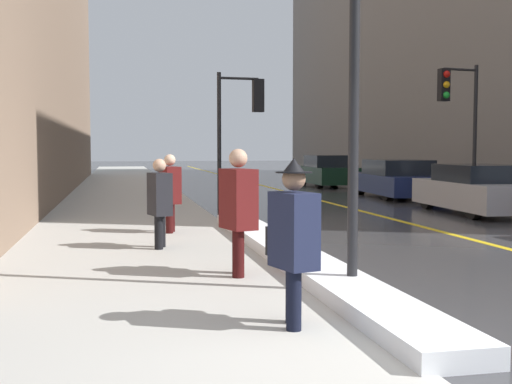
{
  "coord_description": "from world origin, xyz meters",
  "views": [
    {
      "loc": [
        -2.24,
        -4.6,
        1.65
      ],
      "look_at": [
        -0.4,
        4.0,
        1.05
      ],
      "focal_mm": 45.0,
      "sensor_mm": 36.0,
      "label": 1
    }
  ],
  "objects_px": {
    "pedestrian_trailing": "(159,199)",
    "parked_car_navy": "(396,179)",
    "traffic_light_near": "(243,111)",
    "parked_car_silver": "(477,190)",
    "traffic_light_far": "(457,104)",
    "pedestrian_with_shoulder_bag": "(293,236)",
    "lamp_post": "(355,33)",
    "parked_car_dark_green": "(327,172)",
    "pedestrian_nearside": "(170,189)",
    "pedestrian_in_glasses": "(238,206)"
  },
  "relations": [
    {
      "from": "pedestrian_trailing",
      "to": "parked_car_navy",
      "type": "relative_size",
      "value": 0.3
    },
    {
      "from": "traffic_light_near",
      "to": "parked_car_silver",
      "type": "distance_m",
      "value": 6.47
    },
    {
      "from": "traffic_light_far",
      "to": "parked_car_navy",
      "type": "relative_size",
      "value": 0.82
    },
    {
      "from": "pedestrian_with_shoulder_bag",
      "to": "pedestrian_trailing",
      "type": "xyz_separation_m",
      "value": [
        -0.91,
        4.95,
        -0.03
      ]
    },
    {
      "from": "parked_car_silver",
      "to": "lamp_post",
      "type": "bearing_deg",
      "value": 144.48
    },
    {
      "from": "lamp_post",
      "to": "parked_car_dark_green",
      "type": "xyz_separation_m",
      "value": [
        6.25,
        19.71,
        -2.3
      ]
    },
    {
      "from": "pedestrian_trailing",
      "to": "parked_car_dark_green",
      "type": "xyz_separation_m",
      "value": [
        8.21,
        16.03,
        -0.18
      ]
    },
    {
      "from": "lamp_post",
      "to": "pedestrian_nearside",
      "type": "relative_size",
      "value": 3.2
    },
    {
      "from": "traffic_light_far",
      "to": "pedestrian_in_glasses",
      "type": "bearing_deg",
      "value": 39.0
    },
    {
      "from": "pedestrian_nearside",
      "to": "parked_car_navy",
      "type": "xyz_separation_m",
      "value": [
        8.24,
        7.73,
        -0.25
      ]
    },
    {
      "from": "lamp_post",
      "to": "traffic_light_near",
      "type": "distance_m",
      "value": 10.45
    },
    {
      "from": "pedestrian_in_glasses",
      "to": "parked_car_dark_green",
      "type": "bearing_deg",
      "value": 142.65
    },
    {
      "from": "traffic_light_far",
      "to": "parked_car_silver",
      "type": "distance_m",
      "value": 3.03
    },
    {
      "from": "pedestrian_in_glasses",
      "to": "parked_car_silver",
      "type": "distance_m",
      "value": 9.95
    },
    {
      "from": "pedestrian_trailing",
      "to": "parked_car_dark_green",
      "type": "relative_size",
      "value": 0.35
    },
    {
      "from": "pedestrian_in_glasses",
      "to": "parked_car_silver",
      "type": "relative_size",
      "value": 0.38
    },
    {
      "from": "traffic_light_far",
      "to": "pedestrian_nearside",
      "type": "bearing_deg",
      "value": 17.66
    },
    {
      "from": "traffic_light_far",
      "to": "parked_car_silver",
      "type": "bearing_deg",
      "value": 68.19
    },
    {
      "from": "lamp_post",
      "to": "parked_car_dark_green",
      "type": "height_order",
      "value": "lamp_post"
    },
    {
      "from": "pedestrian_in_glasses",
      "to": "pedestrian_trailing",
      "type": "xyz_separation_m",
      "value": [
        -0.85,
        2.5,
        -0.09
      ]
    },
    {
      "from": "pedestrian_nearside",
      "to": "parked_car_dark_green",
      "type": "xyz_separation_m",
      "value": [
        7.89,
        14.08,
        -0.21
      ]
    },
    {
      "from": "parked_car_navy",
      "to": "traffic_light_near",
      "type": "bearing_deg",
      "value": 120.83
    },
    {
      "from": "traffic_light_far",
      "to": "pedestrian_in_glasses",
      "type": "height_order",
      "value": "traffic_light_far"
    },
    {
      "from": "traffic_light_near",
      "to": "parked_car_navy",
      "type": "xyz_separation_m",
      "value": [
        5.85,
        2.93,
        -2.07
      ]
    },
    {
      "from": "lamp_post",
      "to": "parked_car_dark_green",
      "type": "relative_size",
      "value": 1.15
    },
    {
      "from": "pedestrian_in_glasses",
      "to": "pedestrian_nearside",
      "type": "bearing_deg",
      "value": 171.0
    },
    {
      "from": "pedestrian_trailing",
      "to": "pedestrian_with_shoulder_bag",
      "type": "bearing_deg",
      "value": -5.29
    },
    {
      "from": "lamp_post",
      "to": "pedestrian_trailing",
      "type": "distance_m",
      "value": 4.68
    },
    {
      "from": "traffic_light_near",
      "to": "parked_car_dark_green",
      "type": "relative_size",
      "value": 0.86
    },
    {
      "from": "traffic_light_far",
      "to": "pedestrian_in_glasses",
      "type": "xyz_separation_m",
      "value": [
        -7.86,
        -8.54,
        -2.0
      ]
    },
    {
      "from": "traffic_light_near",
      "to": "traffic_light_far",
      "type": "height_order",
      "value": "traffic_light_far"
    },
    {
      "from": "lamp_post",
      "to": "parked_car_navy",
      "type": "relative_size",
      "value": 1.0
    },
    {
      "from": "pedestrian_nearside",
      "to": "parked_car_navy",
      "type": "height_order",
      "value": "pedestrian_nearside"
    },
    {
      "from": "lamp_post",
      "to": "pedestrian_with_shoulder_bag",
      "type": "relative_size",
      "value": 3.15
    },
    {
      "from": "traffic_light_near",
      "to": "pedestrian_with_shoulder_bag",
      "type": "bearing_deg",
      "value": -102.61
    },
    {
      "from": "traffic_light_near",
      "to": "parked_car_silver",
      "type": "bearing_deg",
      "value": -29.08
    },
    {
      "from": "traffic_light_near",
      "to": "lamp_post",
      "type": "bearing_deg",
      "value": -97.94
    },
    {
      "from": "traffic_light_far",
      "to": "parked_car_silver",
      "type": "xyz_separation_m",
      "value": [
        -0.46,
        -1.91,
        -2.31
      ]
    },
    {
      "from": "pedestrian_with_shoulder_bag",
      "to": "parked_car_dark_green",
      "type": "bearing_deg",
      "value": 145.12
    },
    {
      "from": "lamp_post",
      "to": "parked_car_silver",
      "type": "bearing_deg",
      "value": 51.15
    },
    {
      "from": "traffic_light_far",
      "to": "pedestrian_in_glasses",
      "type": "relative_size",
      "value": 2.44
    },
    {
      "from": "parked_car_dark_green",
      "to": "pedestrian_trailing",
      "type": "bearing_deg",
      "value": 154.33
    },
    {
      "from": "pedestrian_in_glasses",
      "to": "parked_car_navy",
      "type": "relative_size",
      "value": 0.33
    },
    {
      "from": "traffic_light_far",
      "to": "pedestrian_with_shoulder_bag",
      "type": "relative_size",
      "value": 2.57
    },
    {
      "from": "traffic_light_far",
      "to": "parked_car_dark_green",
      "type": "bearing_deg",
      "value": -95.53
    },
    {
      "from": "traffic_light_near",
      "to": "pedestrian_nearside",
      "type": "distance_m",
      "value": 5.66
    },
    {
      "from": "pedestrian_trailing",
      "to": "traffic_light_near",
      "type": "bearing_deg",
      "value": 142.44
    },
    {
      "from": "traffic_light_far",
      "to": "lamp_post",
      "type": "bearing_deg",
      "value": 46.87
    },
    {
      "from": "traffic_light_near",
      "to": "parked_car_dark_green",
      "type": "height_order",
      "value": "traffic_light_near"
    },
    {
      "from": "traffic_light_near",
      "to": "parked_car_silver",
      "type": "relative_size",
      "value": 0.86
    }
  ]
}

